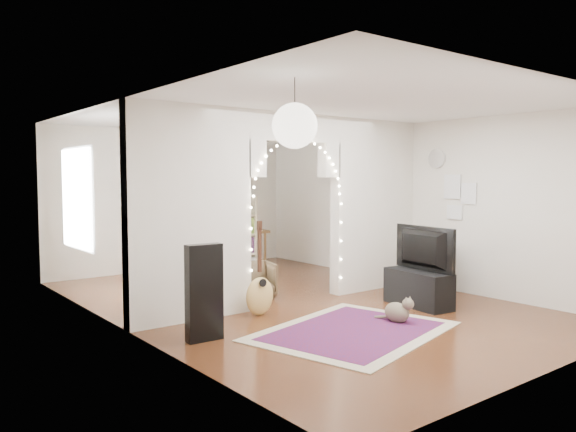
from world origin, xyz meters
TOP-DOWN VIEW (x-y plane):
  - floor at (0.00, 0.00)m, footprint 7.50×7.50m
  - ceiling at (0.00, 0.00)m, footprint 5.00×7.50m
  - wall_back at (0.00, 3.75)m, footprint 5.00×0.02m
  - wall_front at (0.00, -3.75)m, footprint 5.00×0.02m
  - wall_left at (-2.50, 0.00)m, footprint 0.02×7.50m
  - wall_right at (2.50, 0.00)m, footprint 0.02×7.50m
  - divider_wall at (0.00, 0.00)m, footprint 5.00×0.20m
  - fairy_lights at (0.00, -0.13)m, footprint 1.64×0.04m
  - window at (-2.47, 1.80)m, footprint 0.04×1.20m
  - wall_clock at (2.48, -0.60)m, footprint 0.03×0.31m
  - picture_frames at (2.48, -1.00)m, footprint 0.02×0.50m
  - paper_lantern at (-1.90, -2.40)m, footprint 0.40×0.40m
  - ceiling_fan at (0.00, 2.00)m, footprint 1.10×1.10m
  - area_rug at (-0.43, -1.66)m, footprint 2.65×2.25m
  - guitar_case at (-1.97, -0.90)m, footprint 0.42×0.16m
  - acoustic_guitar at (-0.84, -0.35)m, footprint 0.43×0.16m
  - tabby_cat at (0.30, -1.71)m, footprint 0.31×0.53m
  - floor_speaker at (2.16, -0.99)m, footprint 0.38×0.35m
  - media_console at (1.20, -1.29)m, footprint 0.51×1.04m
  - tv at (1.20, -1.29)m, footprint 0.26×1.08m
  - bookcase at (0.24, 2.44)m, footprint 1.47×0.77m
  - dining_table at (0.94, 3.06)m, footprint 1.31×0.97m
  - flower_vase at (0.94, 3.06)m, footprint 0.21×0.21m
  - dining_chair_left at (-0.25, 0.62)m, footprint 0.71×0.72m
  - dining_chair_right at (-0.49, 1.63)m, footprint 0.62×0.64m

SIDE VIEW (x-z plane):
  - floor at x=0.00m, z-range 0.00..0.00m
  - area_rug at x=-0.43m, z-range 0.00..0.02m
  - tabby_cat at x=0.30m, z-range -0.03..0.32m
  - media_console at x=1.20m, z-range 0.00..0.50m
  - dining_chair_left at x=-0.25m, z-range 0.00..0.52m
  - dining_chair_right at x=-0.49m, z-range 0.00..0.56m
  - floor_speaker at x=2.16m, z-range 0.00..0.76m
  - acoustic_guitar at x=-0.84m, z-range -0.07..0.98m
  - guitar_case at x=-1.97m, z-range 0.00..1.07m
  - dining_table at x=0.94m, z-range 0.30..1.06m
  - bookcase at x=0.24m, z-range 0.00..1.47m
  - tv at x=1.20m, z-range 0.50..1.12m
  - flower_vase at x=0.94m, z-range 0.76..0.95m
  - wall_back at x=0.00m, z-range 0.00..2.70m
  - wall_front at x=0.00m, z-range 0.00..2.70m
  - wall_left at x=-2.50m, z-range 0.00..2.70m
  - wall_right at x=2.50m, z-range 0.00..2.70m
  - divider_wall at x=0.00m, z-range 0.07..2.77m
  - window at x=-2.47m, z-range 0.80..2.20m
  - picture_frames at x=2.48m, z-range 1.15..1.85m
  - fairy_lights at x=0.00m, z-range 0.75..2.35m
  - wall_clock at x=2.48m, z-range 1.95..2.25m
  - paper_lantern at x=-1.90m, z-range 2.05..2.45m
  - ceiling_fan at x=0.00m, z-range 2.25..2.55m
  - ceiling at x=0.00m, z-range 2.69..2.71m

